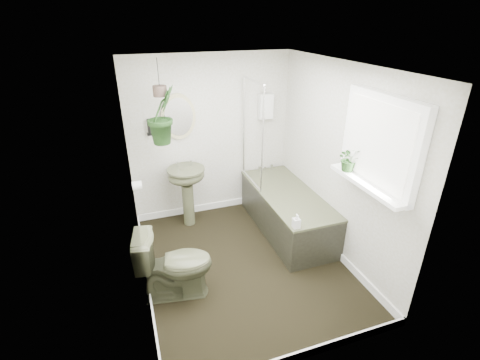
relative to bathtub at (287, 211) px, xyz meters
name	(u,v)px	position (x,y,z in m)	size (l,w,h in m)	color
floor	(244,263)	(-0.80, -0.50, -0.30)	(2.30, 2.80, 0.02)	black
ceiling	(245,64)	(-0.80, -0.50, 2.02)	(2.30, 2.80, 0.02)	white
wall_back	(211,138)	(-0.80, 0.91, 0.86)	(2.30, 0.02, 2.30)	silver
wall_front	(310,255)	(-0.80, -1.91, 0.86)	(2.30, 0.02, 2.30)	silver
wall_left	(133,194)	(-1.96, -0.50, 0.86)	(0.02, 2.80, 2.30)	silver
wall_right	(338,164)	(0.36, -0.50, 0.86)	(0.02, 2.80, 2.30)	silver
skirting	(244,259)	(-0.80, -0.50, -0.24)	(2.30, 2.80, 0.10)	white
bathtub	(287,211)	(0.00, 0.00, 0.00)	(0.72, 1.72, 0.58)	#474B32
bath_screen	(253,134)	(-0.33, 0.49, 0.99)	(0.04, 0.72, 1.40)	silver
shower_box	(266,106)	(0.00, 0.84, 1.26)	(0.20, 0.10, 0.35)	white
oval_mirror	(179,117)	(-1.24, 0.87, 1.21)	(0.46, 0.03, 0.62)	#C4BB87
wall_sconce	(149,127)	(-1.64, 0.86, 1.11)	(0.04, 0.04, 0.22)	black
toilet_roll_holder	(137,186)	(-1.90, 0.20, 0.61)	(0.11, 0.11, 0.11)	white
window_recess	(380,143)	(0.29, -1.20, 1.36)	(0.08, 1.00, 0.90)	white
window_sill	(367,184)	(0.22, -1.20, 0.94)	(0.18, 1.00, 0.04)	white
window_blinds	(376,143)	(0.24, -1.20, 1.36)	(0.01, 0.86, 0.76)	white
toilet	(175,264)	(-1.65, -0.74, 0.10)	(0.44, 0.77, 0.78)	#474B32
pedestal_sink	(188,197)	(-1.24, 0.60, 0.14)	(0.51, 0.43, 0.87)	#474B32
sill_plant	(350,159)	(0.21, -0.90, 1.09)	(0.24, 0.21, 0.26)	black
hanging_plant	(162,115)	(-1.50, 0.45, 1.36)	(0.38, 0.31, 0.69)	black
soap_bottle	(296,221)	(-0.29, -0.79, 0.37)	(0.08, 0.08, 0.17)	black
hanging_pot	(160,91)	(-1.50, 0.45, 1.64)	(0.16, 0.16, 0.12)	#41322A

